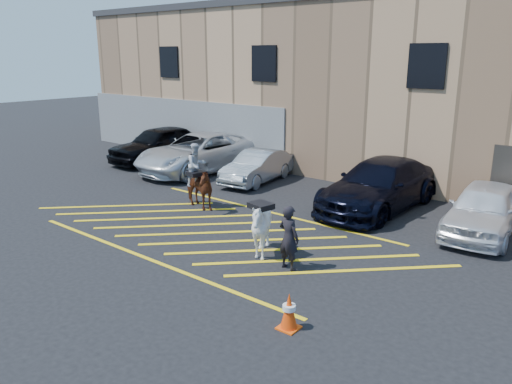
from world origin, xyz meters
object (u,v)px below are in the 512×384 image
Objects in this scene: car_white_pickup at (200,153)px; car_blue_suv at (379,185)px; handler at (289,238)px; saddled_white at (261,228)px; car_white_suv at (484,209)px; car_silver_sedan at (257,167)px; traffic_cone at (289,311)px; mounted_bay at (197,182)px; car_black_suv at (159,144)px.

car_white_pickup is 8.56m from car_blue_suv.
handler is 1.00m from saddled_white.
car_white_suv is 6.61m from saddled_white.
traffic_cone is (7.48, -8.31, -0.27)m from car_silver_sedan.
traffic_cone is at bearing -34.98° from car_white_pickup.
mounted_bay reaches higher than car_white_pickup.
car_black_suv reaches higher than car_white_pickup.
car_black_suv is 7.92m from mounted_bay.
car_silver_sedan is 4.08m from mounted_bay.
mounted_bay is (-5.22, 2.08, 0.10)m from handler.
mounted_bay reaches higher than car_white_suv.
car_blue_suv is at bearing 84.98° from saddled_white.
mounted_bay is 4.64m from saddled_white.
car_white_pickup is at bearing 144.17° from saddled_white.
mounted_bay is at bearing 155.79° from saddled_white.
traffic_cone is (10.64, -8.20, -0.47)m from car_white_pickup.
mounted_bay is (-8.13, -3.44, 0.15)m from car_white_suv.
saddled_white is (-0.50, -5.68, -0.04)m from car_blue_suv.
car_white_pickup is at bearing -178.56° from car_blue_suv.
traffic_cone is (1.59, -2.21, -0.43)m from handler.
saddled_white is at bearing -3.56° from handler.
mounted_bay is at bearing -29.23° from car_black_suv.
car_silver_sedan is 8.81m from car_white_suv.
car_black_suv is 11.50m from car_blue_suv.
handler reaches higher than car_silver_sedan.
mounted_bay reaches higher than traffic_cone.
car_blue_suv is at bearing 169.91° from car_white_suv.
car_white_suv is at bearing -3.44° from car_blue_suv.
mounted_bay is at bearing 147.79° from traffic_cone.
saddled_white is at bearing -24.21° from mounted_bay.
saddled_white is at bearing 137.20° from traffic_cone.
car_black_suv is 0.84× the size of car_white_pickup.
car_white_pickup is 13.44m from traffic_cone.
car_white_suv reaches higher than traffic_cone.
car_black_suv is 13.48m from handler.
car_white_pickup is 3.78× the size of handler.
handler is at bearing -53.73° from car_silver_sedan.
car_white_pickup reaches higher than handler.
mounted_bay reaches higher than car_silver_sedan.
car_silver_sedan is (6.09, -0.10, -0.22)m from car_black_suv.
handler reaches higher than traffic_cone.
car_white_pickup is 2.73× the size of mounted_bay.
car_silver_sedan is 2.41× the size of saddled_white.
traffic_cone is (6.81, -4.29, -0.52)m from mounted_bay.
traffic_cone is at bearing -42.80° from saddled_white.
car_white_suv is 5.91× the size of traffic_cone.
car_white_suv is at bearing 0.39° from car_white_pickup.
car_black_suv is 3.16× the size of handler.
saddled_white is at bearing -26.59° from car_black_suv.
car_black_suv is at bearing -20.98° from handler.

